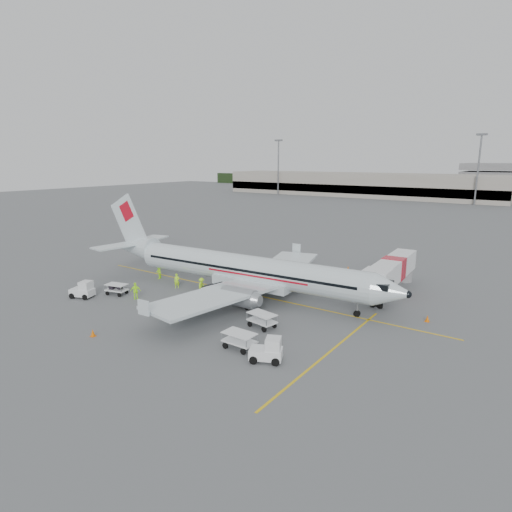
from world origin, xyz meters
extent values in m
plane|color=#56595B|center=(0.00, 0.00, 0.00)|extent=(360.00, 360.00, 0.00)
cube|color=yellow|center=(0.00, 0.00, 0.01)|extent=(44.00, 0.20, 0.01)
cube|color=yellow|center=(14.00, -8.00, 0.01)|extent=(0.20, 20.00, 0.01)
cone|color=#EE6302|center=(18.49, 2.62, 0.31)|extent=(0.38, 0.38, 0.63)
cone|color=#EE6302|center=(5.24, 15.75, 0.30)|extent=(0.37, 0.37, 0.61)
cone|color=#EE6302|center=(-3.36, -16.75, 0.32)|extent=(0.39, 0.39, 0.64)
imported|color=#A1E51B|center=(-7.53, -2.95, 0.84)|extent=(0.73, 0.70, 1.68)
imported|color=#A1E51B|center=(-12.19, -1.50, 0.89)|extent=(1.02, 1.08, 1.77)
imported|color=#A1E51B|center=(-3.92, -2.78, 0.86)|extent=(0.89, 1.24, 1.73)
imported|color=#A1E51B|center=(-8.11, -8.33, 0.91)|extent=(1.09, 1.05, 1.82)
camera|label=1|loc=(26.69, -36.06, 14.32)|focal=30.00mm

